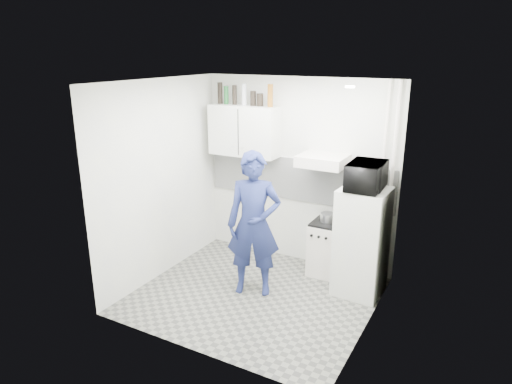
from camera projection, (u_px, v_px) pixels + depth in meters
The scene contains 24 objects.
floor at pixel (255, 295), 5.69m from camera, with size 2.80×2.80×0.00m, color slate.
ceiling at pixel (254, 82), 4.91m from camera, with size 2.80×2.80×0.00m, color white.
wall_back at pixel (298, 172), 6.35m from camera, with size 2.80×2.80×0.00m, color silver.
wall_left at pixel (161, 181), 5.94m from camera, with size 2.60×2.60×0.00m, color silver.
wall_right at pixel (374, 217), 4.66m from camera, with size 2.60×2.60×0.00m, color silver.
person at pixel (254, 224), 5.54m from camera, with size 0.66×0.43×1.80m, color navy.
stove at pixel (328, 249), 6.15m from camera, with size 0.45×0.45×0.72m, color silver.
fridge at pixel (362, 242), 5.59m from camera, with size 0.56×0.56×1.36m, color silver.
stove_top at pixel (329, 223), 6.04m from camera, with size 0.43×0.43×0.03m, color black.
saucepan at pixel (327, 217), 6.06m from camera, with size 0.19×0.19×0.11m, color silver.
microwave at pixel (366, 176), 5.34m from camera, with size 0.39×0.58×0.32m, color black.
bottle_a at pixel (220, 93), 6.41m from camera, with size 0.07×0.07×0.30m, color black.
bottle_b at pixel (226, 95), 6.37m from camera, with size 0.07×0.07×0.25m, color #144C1E.
bottle_c at pixel (235, 95), 6.31m from camera, with size 0.06×0.06×0.27m, color black.
bottle_d at pixel (244, 95), 6.23m from camera, with size 0.07×0.07×0.29m, color #B2B7BC.
canister_a at pixel (253, 98), 6.18m from camera, with size 0.08×0.08×0.20m, color black.
canister_b at pixel (260, 100), 6.14m from camera, with size 0.09×0.09×0.17m, color black.
bottle_e at pixel (270, 96), 6.05m from camera, with size 0.07×0.07×0.30m, color brown.
upper_cabinet at pixel (245, 131), 6.38m from camera, with size 1.00×0.35×0.70m, color silver.
range_hood at pixel (323, 161), 5.85m from camera, with size 0.60×0.50×0.14m, color silver.
backsplash at pixel (297, 179), 6.36m from camera, with size 2.74×0.03×0.60m, color white.
pipe_a at pixel (391, 187), 5.68m from camera, with size 0.05×0.05×2.60m, color silver.
pipe_b at pixel (381, 185), 5.74m from camera, with size 0.04×0.04×2.60m, color silver.
ceiling_spot_fixture at pixel (350, 87), 4.63m from camera, with size 0.10×0.10×0.02m, color white.
Camera 1 is at (2.44, -4.41, 2.93)m, focal length 32.00 mm.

